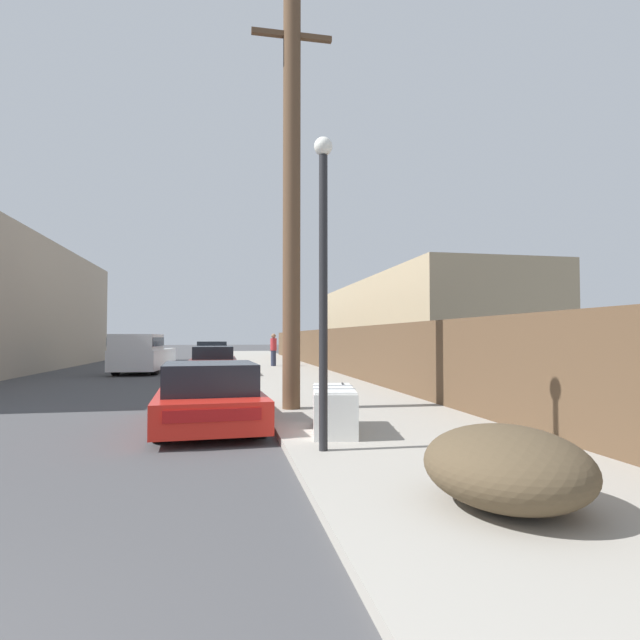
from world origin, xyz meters
TOP-DOWN VIEW (x-y plane):
  - sidewalk_curb at (5.30, 23.50)m, footprint 4.20×63.00m
  - discarded_fridge at (4.12, 6.41)m, footprint 0.94×1.79m
  - parked_sports_car_red at (2.07, 7.87)m, footprint 2.08×4.15m
  - car_parked_mid at (1.92, 19.72)m, footprint 1.86×4.64m
  - car_parked_far at (1.72, 25.78)m, footprint 1.81×4.69m
  - pickup_truck at (-1.38, 22.70)m, footprint 2.37×5.67m
  - utility_pole at (3.78, 9.13)m, footprint 1.80×0.39m
  - street_lamp at (3.68, 5.07)m, footprint 0.26×0.26m
  - brush_pile at (4.89, 2.54)m, footprint 1.46×1.67m
  - wooden_fence at (7.25, 22.19)m, footprint 0.08×41.85m
  - building_right_house at (12.44, 23.70)m, footprint 6.00×17.90m
  - pedestrian at (4.98, 25.24)m, footprint 0.34×0.34m

SIDE VIEW (x-z plane):
  - sidewalk_curb at x=5.30m, z-range 0.00..0.12m
  - discarded_fridge at x=4.12m, z-range 0.11..0.85m
  - brush_pile at x=4.89m, z-range 0.12..0.85m
  - parked_sports_car_red at x=2.07m, z-range -0.05..1.16m
  - car_parked_mid at x=1.92m, z-range -0.03..1.26m
  - car_parked_far at x=1.72m, z-range -0.05..1.39m
  - pickup_truck at x=-1.38m, z-range 0.00..1.80m
  - pedestrian at x=4.98m, z-range 0.15..1.89m
  - wooden_fence at x=7.25m, z-range 0.12..2.07m
  - building_right_house at x=12.44m, z-range 0.00..4.68m
  - street_lamp at x=3.68m, z-range 0.49..4.84m
  - utility_pole at x=3.78m, z-range 0.19..9.39m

